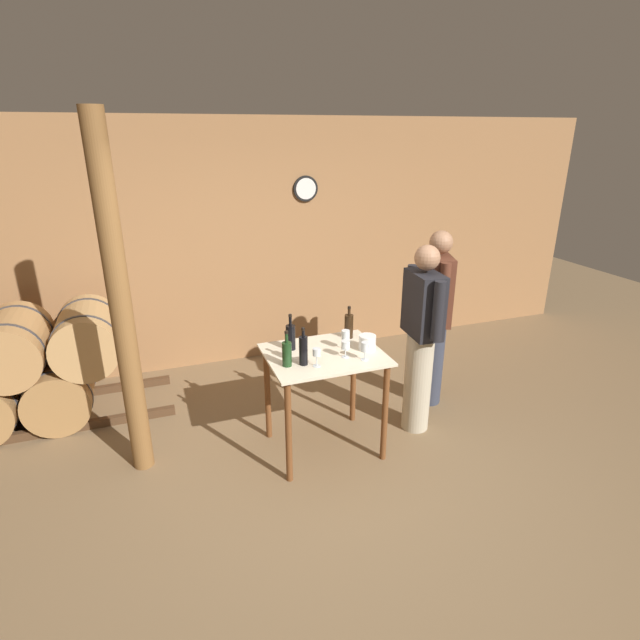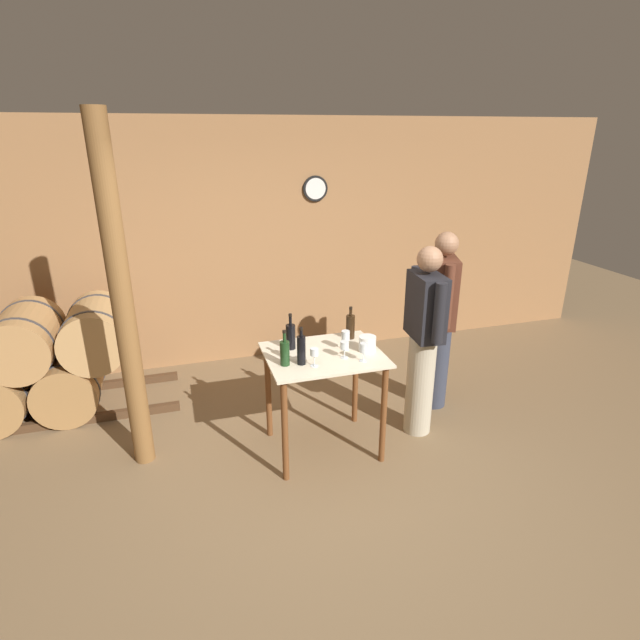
# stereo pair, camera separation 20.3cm
# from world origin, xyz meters

# --- Properties ---
(ground_plane) EXTENTS (14.00, 14.00, 0.00)m
(ground_plane) POSITION_xyz_m (0.00, 0.00, 0.00)
(ground_plane) COLOR brown
(back_wall) EXTENTS (8.40, 0.08, 2.70)m
(back_wall) POSITION_xyz_m (0.00, 2.58, 1.35)
(back_wall) COLOR #996B42
(back_wall) RESTS_ON ground_plane
(barrel_rack) EXTENTS (2.56, 0.82, 1.07)m
(barrel_rack) POSITION_xyz_m (-2.33, 1.87, 0.52)
(barrel_rack) COLOR #4C331E
(barrel_rack) RESTS_ON ground_plane
(tasting_table) EXTENTS (0.92, 0.75, 0.88)m
(tasting_table) POSITION_xyz_m (-0.04, 0.54, 0.70)
(tasting_table) COLOR beige
(tasting_table) RESTS_ON ground_plane
(wooden_post) EXTENTS (0.16, 0.16, 2.70)m
(wooden_post) POSITION_xyz_m (-1.50, 0.82, 1.35)
(wooden_post) COLOR brown
(wooden_post) RESTS_ON ground_plane
(wine_bottle_far_left) EXTENTS (0.07, 0.07, 0.28)m
(wine_bottle_far_left) POSITION_xyz_m (-0.38, 0.43, 0.99)
(wine_bottle_far_left) COLOR #193819
(wine_bottle_far_left) RESTS_ON tasting_table
(wine_bottle_left) EXTENTS (0.08, 0.08, 0.30)m
(wine_bottle_left) POSITION_xyz_m (-0.26, 0.72, 0.99)
(wine_bottle_left) COLOR black
(wine_bottle_left) RESTS_ON tasting_table
(wine_bottle_center) EXTENTS (0.07, 0.07, 0.30)m
(wine_bottle_center) POSITION_xyz_m (-0.26, 0.41, 1.00)
(wine_bottle_center) COLOR black
(wine_bottle_center) RESTS_ON tasting_table
(wine_bottle_right) EXTENTS (0.07, 0.07, 0.28)m
(wine_bottle_right) POSITION_xyz_m (0.27, 0.78, 0.99)
(wine_bottle_right) COLOR black
(wine_bottle_right) RESTS_ON tasting_table
(wine_glass_near_left) EXTENTS (0.06, 0.06, 0.15)m
(wine_glass_near_left) POSITION_xyz_m (-0.17, 0.35, 0.99)
(wine_glass_near_left) COLOR silver
(wine_glass_near_left) RESTS_ON tasting_table
(wine_glass_near_center) EXTENTS (0.07, 0.07, 0.14)m
(wine_glass_near_center) POSITION_xyz_m (0.09, 0.42, 0.98)
(wine_glass_near_center) COLOR silver
(wine_glass_near_center) RESTS_ON tasting_table
(wine_glass_near_right) EXTENTS (0.07, 0.07, 0.16)m
(wine_glass_near_right) POSITION_xyz_m (0.15, 0.56, 1.00)
(wine_glass_near_right) COLOR silver
(wine_glass_near_right) RESTS_ON tasting_table
(wine_glass_far_side) EXTENTS (0.06, 0.06, 0.15)m
(wine_glass_far_side) POSITION_xyz_m (0.21, 0.32, 0.99)
(wine_glass_far_side) COLOR silver
(wine_glass_far_side) RESTS_ON tasting_table
(ice_bucket) EXTENTS (0.14, 0.14, 0.12)m
(ice_bucket) POSITION_xyz_m (0.31, 0.49, 0.94)
(ice_bucket) COLOR white
(ice_bucket) RESTS_ON tasting_table
(person_host) EXTENTS (0.34, 0.56, 1.72)m
(person_host) POSITION_xyz_m (1.22, 0.93, 0.91)
(person_host) COLOR #333847
(person_host) RESTS_ON ground_plane
(person_visitor_with_scarf) EXTENTS (0.25, 0.59, 1.69)m
(person_visitor_with_scarf) POSITION_xyz_m (0.85, 0.55, 0.90)
(person_visitor_with_scarf) COLOR #B7AD93
(person_visitor_with_scarf) RESTS_ON ground_plane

